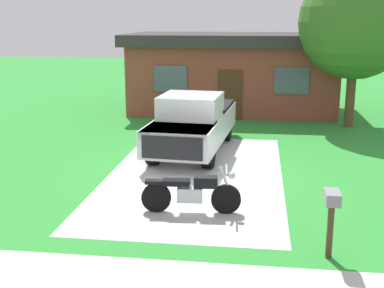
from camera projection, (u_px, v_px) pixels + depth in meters
ground_plane at (195, 175)px, 14.06m from camera, size 80.00×80.00×0.00m
driveway_pad at (195, 175)px, 14.06m from camera, size 4.74×8.85×0.01m
sidewalk_strip at (149, 285)px, 8.28m from camera, size 36.00×1.80×0.01m
motorcycle at (192, 192)px, 11.26m from camera, size 2.21×0.70×1.09m
pickup_truck at (194, 122)px, 16.42m from camera, size 2.44×5.76×1.90m
mailbox at (332, 207)px, 9.02m from camera, size 0.26×0.48×1.26m
shade_tree at (356, 22)px, 19.30m from camera, size 4.33×4.33×6.21m
neighbor_house at (233, 71)px, 23.59m from camera, size 9.60×5.60×3.50m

